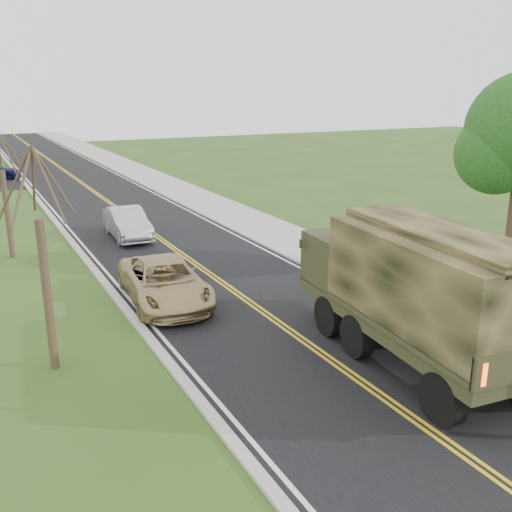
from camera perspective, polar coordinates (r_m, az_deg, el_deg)
road at (r=46.62m, az=-16.54°, el=6.65°), size 8.00×120.00×0.01m
curb_right at (r=47.55m, az=-11.62°, el=7.24°), size 0.30×120.00×0.12m
sidewalk_right at (r=48.05m, az=-9.60°, el=7.43°), size 3.20×120.00×0.10m
curb_left at (r=46.02m, az=-21.63°, el=6.11°), size 0.30×120.00×0.10m
bare_tree_a at (r=16.03m, az=-20.33°, el=-2.00°), size 1.93×2.26×6.08m
bare_tree_b at (r=27.70m, az=-23.71°, el=4.80°), size 1.83×2.14×5.73m
military_truck at (r=15.98m, az=15.83°, el=-2.80°), size 3.57×8.35×4.05m
suv_champagne at (r=20.63m, az=-9.15°, el=-2.56°), size 3.00×5.73×1.54m
sedan_silver at (r=29.91m, az=-12.74°, el=3.21°), size 1.78×4.72×1.54m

